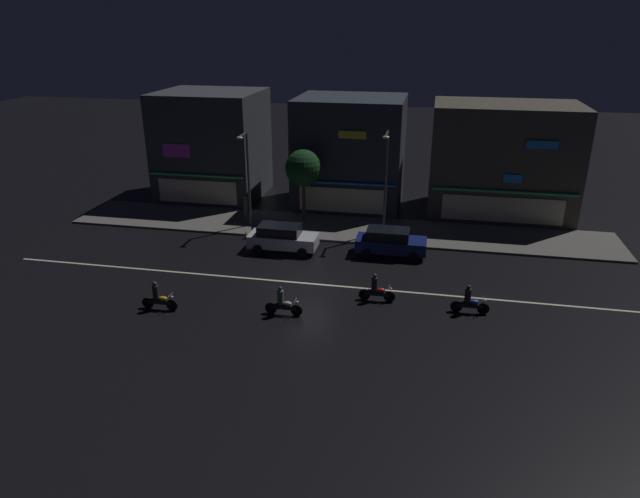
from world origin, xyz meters
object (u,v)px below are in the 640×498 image
at_px(motorcycle_lead, 376,290).
at_px(motorcycle_following, 158,298).
at_px(traffic_cone, 246,235).
at_px(motorcycle_trailing_far, 283,303).
at_px(motorcycle_opposite_lane, 469,301).
at_px(streetlamp_west, 247,171).
at_px(streetlamp_mid, 386,175).
at_px(parked_car_near_kerb, 390,242).
at_px(pedestrian_on_sidewalk, 246,209).
at_px(parked_car_trailing, 282,237).

relative_size(motorcycle_lead, motorcycle_following, 1.00).
bearing_deg(traffic_cone, motorcycle_lead, -37.65).
bearing_deg(motorcycle_following, motorcycle_lead, -159.02).
bearing_deg(motorcycle_trailing_far, motorcycle_opposite_lane, -171.99).
xyz_separation_m(streetlamp_west, motorcycle_following, (-0.79, -12.39, -3.43)).
relative_size(streetlamp_west, streetlamp_mid, 0.95).
xyz_separation_m(streetlamp_mid, parked_car_near_kerb, (0.72, -3.24, -3.37)).
bearing_deg(motorcycle_lead, parked_car_near_kerb, -83.84).
bearing_deg(traffic_cone, parked_car_near_kerb, -5.38).
bearing_deg(traffic_cone, pedestrian_on_sidewalk, 107.43).
height_order(streetlamp_mid, traffic_cone, streetlamp_mid).
distance_m(streetlamp_mid, parked_car_trailing, 7.88).
bearing_deg(motorcycle_lead, traffic_cone, -29.87).
distance_m(parked_car_trailing, motorcycle_lead, 8.71).
height_order(motorcycle_lead, motorcycle_trailing_far, same).
bearing_deg(parked_car_trailing, parked_car_near_kerb, -174.81).
height_order(motorcycle_following, motorcycle_opposite_lane, same).
relative_size(motorcycle_following, traffic_cone, 3.45).
xyz_separation_m(parked_car_trailing, traffic_cone, (-2.90, 1.52, -0.59)).
xyz_separation_m(motorcycle_following, motorcycle_trailing_far, (6.25, 0.68, 0.00)).
xyz_separation_m(streetlamp_mid, motorcycle_trailing_far, (-3.82, -12.01, -3.60)).
height_order(parked_car_trailing, motorcycle_lead, parked_car_trailing).
xyz_separation_m(streetlamp_west, pedestrian_on_sidewalk, (-0.64, 1.25, -3.10)).
relative_size(parked_car_near_kerb, motorcycle_lead, 2.26).
height_order(streetlamp_west, motorcycle_trailing_far, streetlamp_west).
height_order(pedestrian_on_sidewalk, parked_car_near_kerb, pedestrian_on_sidewalk).
relative_size(pedestrian_on_sidewalk, motorcycle_trailing_far, 0.93).
height_order(streetlamp_west, parked_car_trailing, streetlamp_west).
bearing_deg(streetlamp_mid, motorcycle_following, -128.45).
height_order(streetlamp_mid, motorcycle_trailing_far, streetlamp_mid).
relative_size(motorcycle_opposite_lane, motorcycle_trailing_far, 1.00).
distance_m(motorcycle_opposite_lane, traffic_cone, 16.06).
bearing_deg(motorcycle_following, motorcycle_opposite_lane, -165.27).
bearing_deg(parked_car_trailing, traffic_cone, -27.58).
bearing_deg(motorcycle_opposite_lane, traffic_cone, -25.63).
bearing_deg(streetlamp_mid, traffic_cone, -165.27).
height_order(streetlamp_mid, pedestrian_on_sidewalk, streetlamp_mid).
distance_m(parked_car_near_kerb, motorcycle_trailing_far, 9.87).
relative_size(parked_car_trailing, traffic_cone, 7.82).
relative_size(motorcycle_following, motorcycle_opposite_lane, 1.00).
xyz_separation_m(streetlamp_west, motorcycle_trailing_far, (5.47, -11.71, -3.43)).
distance_m(parked_car_near_kerb, motorcycle_lead, 6.38).
distance_m(streetlamp_mid, motorcycle_lead, 10.28).
height_order(streetlamp_west, pedestrian_on_sidewalk, streetlamp_west).
xyz_separation_m(streetlamp_mid, motorcycle_opposite_lane, (5.20, -10.02, -3.60)).
bearing_deg(motorcycle_following, streetlamp_mid, -123.62).
height_order(parked_car_near_kerb, motorcycle_opposite_lane, parked_car_near_kerb).
relative_size(parked_car_near_kerb, parked_car_trailing, 1.00).
relative_size(parked_car_near_kerb, motorcycle_opposite_lane, 2.26).
bearing_deg(streetlamp_west, parked_car_near_kerb, -16.41).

